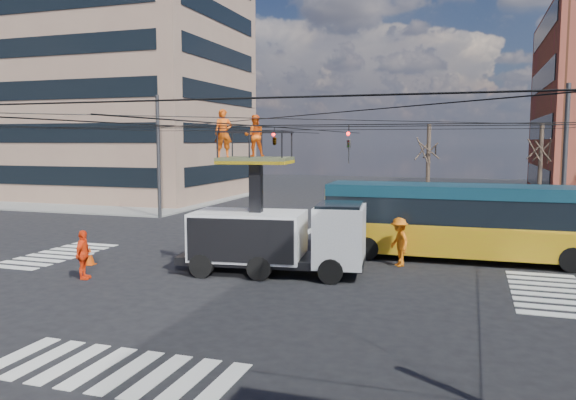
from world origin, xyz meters
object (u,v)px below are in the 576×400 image
(city_bus, at_px, (472,220))
(worker_ground, at_px, (83,255))
(flagger, at_px, (399,242))
(traffic_cone, at_px, (90,256))
(utility_truck, at_px, (277,221))

(city_bus, bearing_deg, worker_ground, -151.01)
(city_bus, bearing_deg, flagger, -144.84)
(worker_ground, xyz_separation_m, flagger, (10.72, 5.78, 0.08))
(traffic_cone, distance_m, flagger, 12.62)
(traffic_cone, relative_size, flagger, 0.38)
(traffic_cone, xyz_separation_m, worker_ground, (1.34, -2.10, 0.53))
(city_bus, height_order, traffic_cone, city_bus)
(traffic_cone, bearing_deg, worker_ground, -57.58)
(city_bus, xyz_separation_m, worker_ground, (-13.51, -7.83, -0.82))
(city_bus, distance_m, worker_ground, 15.64)
(utility_truck, height_order, city_bus, utility_truck)
(utility_truck, bearing_deg, city_bus, 26.90)
(traffic_cone, bearing_deg, utility_truck, 6.88)
(utility_truck, distance_m, traffic_cone, 8.00)
(city_bus, height_order, worker_ground, city_bus)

